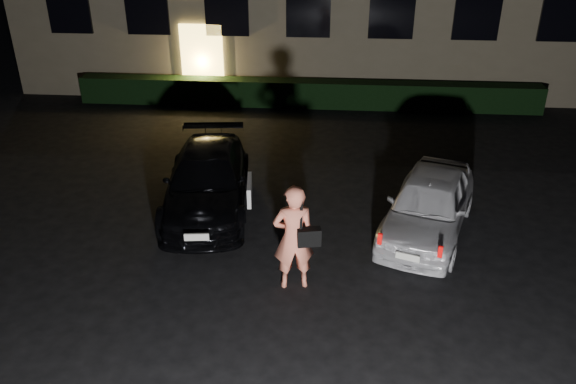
{
  "coord_description": "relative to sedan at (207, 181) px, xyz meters",
  "views": [
    {
      "loc": [
        0.9,
        -7.33,
        5.81
      ],
      "look_at": [
        0.11,
        2.0,
        1.08
      ],
      "focal_mm": 35.0,
      "sensor_mm": 36.0,
      "label": 1
    }
  ],
  "objects": [
    {
      "name": "man",
      "position": [
        2.07,
        -2.73,
        0.34
      ],
      "size": [
        0.86,
        0.59,
        1.91
      ],
      "rotation": [
        0.0,
        0.0,
        3.35
      ],
      "color": "#F27E62",
      "rests_on": "ground"
    },
    {
      "name": "hedge",
      "position": [
        1.73,
        7.17,
        -0.19
      ],
      "size": [
        15.0,
        0.7,
        0.85
      ],
      "primitive_type": "cube",
      "color": "black",
      "rests_on": "ground"
    },
    {
      "name": "ground",
      "position": [
        1.73,
        -3.33,
        -0.62
      ],
      "size": [
        80.0,
        80.0,
        0.0
      ],
      "primitive_type": "plane",
      "color": "black",
      "rests_on": "ground"
    },
    {
      "name": "hatch",
      "position": [
        4.58,
        -0.71,
        0.01
      ],
      "size": [
        2.56,
        3.94,
        1.25
      ],
      "rotation": [
        0.0,
        0.0,
        -0.32
      ],
      "color": "silver",
      "rests_on": "ground"
    },
    {
      "name": "sedan",
      "position": [
        0.0,
        0.0,
        0.0
      ],
      "size": [
        2.23,
        4.43,
        1.23
      ],
      "rotation": [
        0.0,
        0.0,
        0.12
      ],
      "color": "black",
      "rests_on": "ground"
    }
  ]
}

